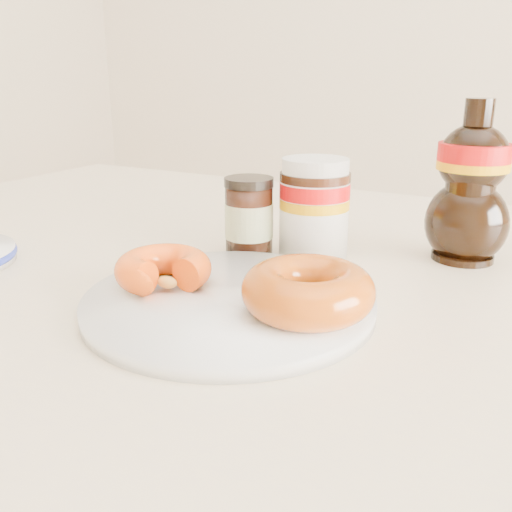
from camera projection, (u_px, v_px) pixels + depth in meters
The scene contains 7 objects.
dining_table at pixel (297, 348), 0.61m from camera, with size 1.40×0.90×0.75m.
plate at pixel (229, 302), 0.50m from camera, with size 0.26×0.26×0.01m.
donut_bitten at pixel (163, 269), 0.52m from camera, with size 0.09×0.09×0.03m, color #EF5A0D.
donut_whole at pixel (308, 290), 0.46m from camera, with size 0.11×0.11×0.04m, color #8C3109.
nutella_jar at pixel (314, 204), 0.63m from camera, with size 0.08×0.08×0.11m.
syrup_bottle at pixel (471, 182), 0.61m from camera, with size 0.09×0.08×0.17m, color black, non-canonical shape.
dark_jar at pixel (249, 217), 0.64m from camera, with size 0.06×0.06×0.09m.
Camera 1 is at (0.23, -0.41, 0.95)m, focal length 40.00 mm.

